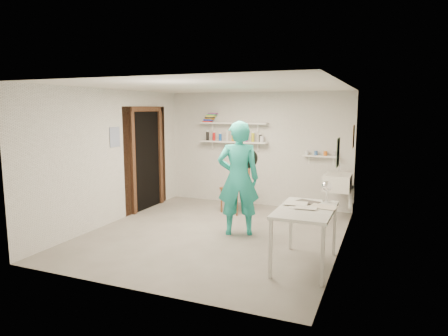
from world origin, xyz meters
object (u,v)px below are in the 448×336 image
at_px(wooden_chair, 235,188).
at_px(desk_lamp, 327,186).
at_px(belfast_sink, 338,182).
at_px(man, 238,178).
at_px(wall_clock, 248,158).
at_px(work_table, 305,237).

xyz_separation_m(wooden_chair, desk_lamp, (2.02, -1.76, 0.51)).
relative_size(belfast_sink, man, 0.32).
height_order(wooden_chair, desk_lamp, desk_lamp).
relative_size(man, wall_clock, 5.56).
xyz_separation_m(belfast_sink, man, (-1.39, -1.55, 0.23)).
relative_size(man, wooden_chair, 1.90).
relative_size(man, work_table, 1.59).
bearing_deg(man, belfast_sink, -154.78).
bearing_deg(desk_lamp, wooden_chair, 138.94).
relative_size(belfast_sink, wall_clock, 1.79).
height_order(man, wall_clock, man).
xyz_separation_m(belfast_sink, wall_clock, (-1.31, -1.35, 0.54)).
height_order(wall_clock, work_table, wall_clock).
bearing_deg(desk_lamp, man, 162.30).
bearing_deg(wall_clock, work_table, -66.58).
relative_size(wooden_chair, desk_lamp, 6.71).
height_order(wall_clock, wooden_chair, wall_clock).
bearing_deg(desk_lamp, belfast_sink, 92.35).
distance_m(wall_clock, work_table, 1.86).
relative_size(wall_clock, desk_lamp, 2.29).
xyz_separation_m(man, work_table, (1.28, -0.94, -0.54)).
relative_size(belfast_sink, wooden_chair, 0.61).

